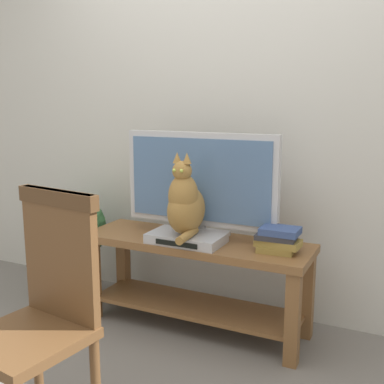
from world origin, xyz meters
TOP-DOWN VIEW (x-y plane):
  - ground_plane at (0.00, 0.00)m, footprint 12.00×12.00m
  - back_wall at (0.00, 0.91)m, footprint 7.00×0.12m
  - tv_stand at (-0.08, 0.48)m, footprint 1.34×0.43m
  - tv at (-0.08, 0.54)m, footprint 0.93×0.20m
  - media_box at (-0.09, 0.40)m, footprint 0.42×0.25m
  - cat at (-0.09, 0.38)m, footprint 0.19×0.37m
  - wooden_chair at (-0.19, -0.64)m, footprint 0.45×0.45m
  - book_stack at (0.42, 0.46)m, footprint 0.23×0.16m
  - potted_plant at (-0.99, 0.50)m, footprint 0.44×0.44m

SIDE VIEW (x-z plane):
  - ground_plane at x=0.00m, z-range 0.00..0.00m
  - tv_stand at x=-0.08m, z-range 0.10..0.65m
  - potted_plant at x=-0.99m, z-range 0.09..0.81m
  - wooden_chair at x=-0.19m, z-range 0.07..1.08m
  - media_box at x=-0.09m, z-range 0.55..0.60m
  - book_stack at x=0.42m, z-range 0.55..0.68m
  - cat at x=-0.09m, z-range 0.54..1.01m
  - tv at x=-0.08m, z-range 0.56..1.18m
  - back_wall at x=0.00m, z-range 0.00..2.80m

